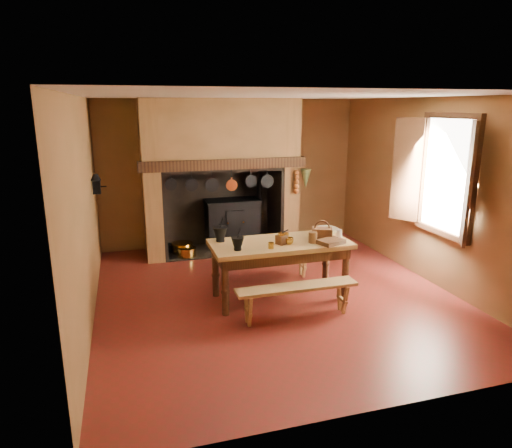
{
  "coord_description": "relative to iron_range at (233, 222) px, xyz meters",
  "views": [
    {
      "loc": [
        -1.99,
        -5.88,
        2.68
      ],
      "look_at": [
        -0.2,
        0.3,
        1.0
      ],
      "focal_mm": 32.0,
      "sensor_mm": 36.0,
      "label": 1
    }
  ],
  "objects": [
    {
      "name": "floor",
      "position": [
        0.04,
        -2.45,
        -0.48
      ],
      "size": [
        5.5,
        5.5,
        0.0
      ],
      "primitive_type": "plane",
      "color": "maroon",
      "rests_on": "ground"
    },
    {
      "name": "ceiling",
      "position": [
        0.04,
        -2.45,
        2.32
      ],
      "size": [
        5.5,
        5.5,
        0.0
      ],
      "primitive_type": "plane",
      "rotation": [
        3.14,
        0.0,
        0.0
      ],
      "color": "silver",
      "rests_on": "back_wall"
    },
    {
      "name": "back_wall",
      "position": [
        0.04,
        0.3,
        0.92
      ],
      "size": [
        5.0,
        0.02,
        2.8
      ],
      "primitive_type": "cube",
      "color": "olive",
      "rests_on": "floor"
    },
    {
      "name": "wall_left",
      "position": [
        -2.46,
        -2.45,
        0.92
      ],
      "size": [
        0.02,
        5.5,
        2.8
      ],
      "primitive_type": "cube",
      "color": "olive",
      "rests_on": "floor"
    },
    {
      "name": "wall_right",
      "position": [
        2.54,
        -2.45,
        0.92
      ],
      "size": [
        0.02,
        5.5,
        2.8
      ],
      "primitive_type": "cube",
      "color": "olive",
      "rests_on": "floor"
    },
    {
      "name": "wall_front",
      "position": [
        0.04,
        -5.2,
        0.92
      ],
      "size": [
        5.0,
        0.02,
        2.8
      ],
      "primitive_type": "cube",
      "color": "olive",
      "rests_on": "floor"
    },
    {
      "name": "chimney_breast",
      "position": [
        -0.26,
        -0.14,
        1.33
      ],
      "size": [
        2.95,
        0.96,
        2.8
      ],
      "color": "olive",
      "rests_on": "floor"
    },
    {
      "name": "iron_range",
      "position": [
        0.0,
        0.0,
        0.0
      ],
      "size": [
        1.12,
        0.55,
        1.6
      ],
      "color": "black",
      "rests_on": "floor"
    },
    {
      "name": "hearth_pans",
      "position": [
        -1.01,
        -0.23,
        -0.39
      ],
      "size": [
        0.51,
        0.62,
        0.2
      ],
      "color": "#B8872A",
      "rests_on": "floor"
    },
    {
      "name": "hanging_pans",
      "position": [
        -0.3,
        -0.64,
        0.88
      ],
      "size": [
        1.92,
        0.29,
        0.27
      ],
      "color": "black",
      "rests_on": "chimney_breast"
    },
    {
      "name": "onion_string",
      "position": [
        1.04,
        -0.66,
        0.85
      ],
      "size": [
        0.12,
        0.1,
        0.46
      ],
      "primitive_type": null,
      "color": "#B34C21",
      "rests_on": "chimney_breast"
    },
    {
      "name": "herb_bunch",
      "position": [
        1.22,
        -0.66,
        0.9
      ],
      "size": [
        0.2,
        0.2,
        0.35
      ],
      "primitive_type": "cone",
      "rotation": [
        3.14,
        0.0,
        0.0
      ],
      "color": "#4C5628",
      "rests_on": "chimney_breast"
    },
    {
      "name": "window",
      "position": [
        2.39,
        -2.85,
        1.22
      ],
      "size": [
        0.39,
        1.75,
        1.76
      ],
      "color": "white",
      "rests_on": "wall_right"
    },
    {
      "name": "wall_coffee_mill",
      "position": [
        -2.38,
        -0.9,
        1.03
      ],
      "size": [
        0.23,
        0.16,
        0.31
      ],
      "color": "black",
      "rests_on": "wall_left"
    },
    {
      "name": "work_table",
      "position": [
        0.07,
        -2.59,
        0.22
      ],
      "size": [
        1.94,
        0.86,
        0.84
      ],
      "color": "#AB8E4E",
      "rests_on": "floor"
    },
    {
      "name": "bench_front",
      "position": [
        0.07,
        -3.26,
        -0.15
      ],
      "size": [
        1.6,
        0.28,
        0.45
      ],
      "color": "#AB8E4E",
      "rests_on": "floor"
    },
    {
      "name": "bench_back",
      "position": [
        0.07,
        -1.88,
        -0.15
      ],
      "size": [
        1.57,
        0.27,
        0.44
      ],
      "color": "#AB8E4E",
      "rests_on": "floor"
    },
    {
      "name": "mortar_large",
      "position": [
        -0.73,
        -2.34,
        0.47
      ],
      "size": [
        0.21,
        0.21,
        0.35
      ],
      "rotation": [
        0.0,
        0.0,
        0.25
      ],
      "color": "black",
      "rests_on": "work_table"
    },
    {
      "name": "mortar_small",
      "position": [
        -0.59,
        -2.79,
        0.45
      ],
      "size": [
        0.17,
        0.17,
        0.3
      ],
      "rotation": [
        0.0,
        0.0,
        0.2
      ],
      "color": "black",
      "rests_on": "work_table"
    },
    {
      "name": "coffee_grinder",
      "position": [
        0.05,
        -2.69,
        0.43
      ],
      "size": [
        0.19,
        0.17,
        0.2
      ],
      "rotation": [
        0.0,
        0.0,
        0.43
      ],
      "color": "#371F11",
      "rests_on": "work_table"
    },
    {
      "name": "brass_mug_a",
      "position": [
        -0.15,
        -2.84,
        0.4
      ],
      "size": [
        0.1,
        0.1,
        0.08
      ],
      "primitive_type": "cylinder",
      "rotation": [
        0.0,
        0.0,
        0.37
      ],
      "color": "#B8872A",
      "rests_on": "work_table"
    },
    {
      "name": "brass_mug_b",
      "position": [
        0.2,
        -2.47,
        0.4
      ],
      "size": [
        0.09,
        0.09,
        0.09
      ],
      "primitive_type": "cylinder",
      "rotation": [
        0.0,
        0.0,
        0.21
      ],
      "color": "#B8872A",
      "rests_on": "work_table"
    },
    {
      "name": "mixing_bowl",
      "position": [
        0.86,
        -2.39,
        0.4
      ],
      "size": [
        0.4,
        0.4,
        0.09
      ],
      "primitive_type": "imported",
      "rotation": [
        0.0,
        0.0,
        0.17
      ],
      "color": "beige",
      "rests_on": "work_table"
    },
    {
      "name": "stoneware_crock",
      "position": [
        0.49,
        -2.75,
        0.43
      ],
      "size": [
        0.15,
        0.15,
        0.15
      ],
      "primitive_type": "cylinder",
      "rotation": [
        0.0,
        0.0,
        0.27
      ],
      "color": "brown",
      "rests_on": "work_table"
    },
    {
      "name": "glass_jar",
      "position": [
        0.92,
        -2.69,
        0.42
      ],
      "size": [
        0.08,
        0.08,
        0.14
      ],
      "primitive_type": "cylinder",
      "rotation": [
        0.0,
        0.0,
        0.06
      ],
      "color": "beige",
      "rests_on": "work_table"
    },
    {
      "name": "wicker_basket",
      "position": [
        0.69,
        -2.61,
        0.44
      ],
      "size": [
        0.33,
        0.29,
        0.27
      ],
      "rotation": [
        0.0,
        0.0,
        -0.37
      ],
      "color": "#4E2F17",
      "rests_on": "work_table"
    },
    {
      "name": "wooden_tray",
      "position": [
        0.71,
        -2.87,
        0.38
      ],
      "size": [
        0.41,
        0.35,
        0.06
      ],
      "primitive_type": "cube",
      "rotation": [
        0.0,
        0.0,
        0.36
      ],
      "color": "#371F11",
      "rests_on": "work_table"
    },
    {
      "name": "brass_cup",
      "position": [
        0.15,
        -2.73,
        0.4
      ],
      "size": [
        0.14,
        0.14,
        0.09
      ],
      "primitive_type": "imported",
      "rotation": [
        0.0,
        0.0,
        -0.18
      ],
      "color": "#B8872A",
      "rests_on": "work_table"
    }
  ]
}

